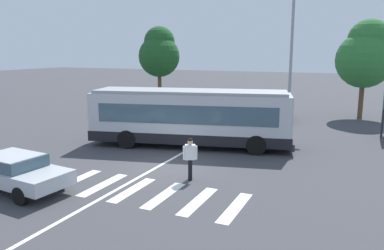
{
  "coord_description": "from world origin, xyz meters",
  "views": [
    {
      "loc": [
        7.75,
        -14.49,
        5.11
      ],
      "look_at": [
        -0.26,
        3.38,
        1.3
      ],
      "focal_mm": 35.71,
      "sensor_mm": 36.0,
      "label": 1
    }
  ],
  "objects_px": {
    "foreground_sedan": "(14,170)",
    "background_tree_right": "(366,54)",
    "parked_car_champagne": "(248,107)",
    "background_tree_left": "(159,52)",
    "pedestrian_crossing_street": "(190,156)",
    "twin_arm_street_lamp": "(292,39)",
    "parked_car_silver": "(213,106)",
    "city_transit_bus": "(190,117)",
    "parked_car_blue": "(278,110)",
    "parked_car_black": "(183,103)"
  },
  "relations": [
    {
      "from": "city_transit_bus",
      "to": "twin_arm_street_lamp",
      "type": "distance_m",
      "value": 10.6
    },
    {
      "from": "pedestrian_crossing_street",
      "to": "twin_arm_street_lamp",
      "type": "distance_m",
      "value": 14.94
    },
    {
      "from": "background_tree_right",
      "to": "pedestrian_crossing_street",
      "type": "bearing_deg",
      "value": -108.2
    },
    {
      "from": "parked_car_silver",
      "to": "parked_car_blue",
      "type": "height_order",
      "value": "same"
    },
    {
      "from": "city_transit_bus",
      "to": "pedestrian_crossing_street",
      "type": "distance_m",
      "value": 5.6
    },
    {
      "from": "background_tree_left",
      "to": "pedestrian_crossing_street",
      "type": "bearing_deg",
      "value": -58.06
    },
    {
      "from": "background_tree_left",
      "to": "background_tree_right",
      "type": "relative_size",
      "value": 0.99
    },
    {
      "from": "background_tree_left",
      "to": "background_tree_right",
      "type": "xyz_separation_m",
      "value": [
        17.9,
        -0.38,
        -0.13
      ]
    },
    {
      "from": "parked_car_blue",
      "to": "background_tree_left",
      "type": "distance_m",
      "value": 13.54
    },
    {
      "from": "parked_car_black",
      "to": "parked_car_champagne",
      "type": "relative_size",
      "value": 1.0
    },
    {
      "from": "parked_car_blue",
      "to": "parked_car_black",
      "type": "bearing_deg",
      "value": 176.49
    },
    {
      "from": "parked_car_black",
      "to": "twin_arm_street_lamp",
      "type": "xyz_separation_m",
      "value": [
        8.98,
        -1.4,
        5.16
      ]
    },
    {
      "from": "foreground_sedan",
      "to": "parked_car_blue",
      "type": "distance_m",
      "value": 19.57
    },
    {
      "from": "background_tree_left",
      "to": "twin_arm_street_lamp",
      "type": "bearing_deg",
      "value": -20.41
    },
    {
      "from": "parked_car_champagne",
      "to": "parked_car_blue",
      "type": "distance_m",
      "value": 2.48
    },
    {
      "from": "parked_car_champagne",
      "to": "background_tree_right",
      "type": "height_order",
      "value": "background_tree_right"
    },
    {
      "from": "parked_car_champagne",
      "to": "twin_arm_street_lamp",
      "type": "bearing_deg",
      "value": -21.94
    },
    {
      "from": "city_transit_bus",
      "to": "parked_car_champagne",
      "type": "relative_size",
      "value": 2.43
    },
    {
      "from": "pedestrian_crossing_street",
      "to": "parked_car_blue",
      "type": "distance_m",
      "value": 14.94
    },
    {
      "from": "pedestrian_crossing_street",
      "to": "parked_car_champagne",
      "type": "height_order",
      "value": "pedestrian_crossing_street"
    },
    {
      "from": "background_tree_right",
      "to": "foreground_sedan",
      "type": "bearing_deg",
      "value": -117.49
    },
    {
      "from": "parked_car_silver",
      "to": "parked_car_blue",
      "type": "bearing_deg",
      "value": -2.8
    },
    {
      "from": "pedestrian_crossing_street",
      "to": "parked_car_blue",
      "type": "bearing_deg",
      "value": 88.35
    },
    {
      "from": "city_transit_bus",
      "to": "parked_car_black",
      "type": "xyz_separation_m",
      "value": [
        -5.33,
        10.36,
        -0.82
      ]
    },
    {
      "from": "parked_car_champagne",
      "to": "parked_car_silver",
      "type": "bearing_deg",
      "value": -176.1
    },
    {
      "from": "pedestrian_crossing_street",
      "to": "background_tree_left",
      "type": "bearing_deg",
      "value": 121.94
    },
    {
      "from": "foreground_sedan",
      "to": "background_tree_right",
      "type": "distance_m",
      "value": 25.44
    },
    {
      "from": "parked_car_champagne",
      "to": "pedestrian_crossing_street",
      "type": "bearing_deg",
      "value": -82.56
    },
    {
      "from": "parked_car_silver",
      "to": "parked_car_champagne",
      "type": "bearing_deg",
      "value": 3.9
    },
    {
      "from": "parked_car_champagne",
      "to": "background_tree_right",
      "type": "distance_m",
      "value": 9.62
    },
    {
      "from": "parked_car_black",
      "to": "parked_car_silver",
      "type": "height_order",
      "value": "same"
    },
    {
      "from": "parked_car_blue",
      "to": "background_tree_right",
      "type": "height_order",
      "value": "background_tree_right"
    },
    {
      "from": "background_tree_right",
      "to": "parked_car_champagne",
      "type": "bearing_deg",
      "value": -158.7
    },
    {
      "from": "foreground_sedan",
      "to": "parked_car_blue",
      "type": "relative_size",
      "value": 0.99
    },
    {
      "from": "parked_car_black",
      "to": "parked_car_silver",
      "type": "distance_m",
      "value": 2.78
    },
    {
      "from": "foreground_sedan",
      "to": "parked_car_champagne",
      "type": "relative_size",
      "value": 1.02
    },
    {
      "from": "foreground_sedan",
      "to": "background_tree_right",
      "type": "xyz_separation_m",
      "value": [
        11.59,
        22.27,
        4.09
      ]
    },
    {
      "from": "foreground_sedan",
      "to": "background_tree_right",
      "type": "relative_size",
      "value": 0.62
    },
    {
      "from": "city_transit_bus",
      "to": "background_tree_right",
      "type": "bearing_deg",
      "value": 58.07
    },
    {
      "from": "city_transit_bus",
      "to": "foreground_sedan",
      "type": "distance_m",
      "value": 9.39
    },
    {
      "from": "city_transit_bus",
      "to": "parked_car_black",
      "type": "distance_m",
      "value": 11.67
    },
    {
      "from": "city_transit_bus",
      "to": "twin_arm_street_lamp",
      "type": "xyz_separation_m",
      "value": [
        3.66,
        8.96,
        4.34
      ]
    },
    {
      "from": "pedestrian_crossing_street",
      "to": "twin_arm_street_lamp",
      "type": "xyz_separation_m",
      "value": [
        1.36,
        14.03,
        4.96
      ]
    },
    {
      "from": "parked_car_silver",
      "to": "background_tree_left",
      "type": "height_order",
      "value": "background_tree_left"
    },
    {
      "from": "parked_car_blue",
      "to": "parked_car_silver",
      "type": "bearing_deg",
      "value": 177.2
    },
    {
      "from": "pedestrian_crossing_street",
      "to": "parked_car_silver",
      "type": "distance_m",
      "value": 15.95
    },
    {
      "from": "pedestrian_crossing_street",
      "to": "background_tree_left",
      "type": "height_order",
      "value": "background_tree_left"
    },
    {
      "from": "foreground_sedan",
      "to": "parked_car_blue",
      "type": "bearing_deg",
      "value": 72.4
    },
    {
      "from": "parked_car_silver",
      "to": "parked_car_champagne",
      "type": "xyz_separation_m",
      "value": [
        2.85,
        0.19,
        0.0
      ]
    },
    {
      "from": "foreground_sedan",
      "to": "parked_car_champagne",
      "type": "distance_m",
      "value": 19.42
    }
  ]
}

